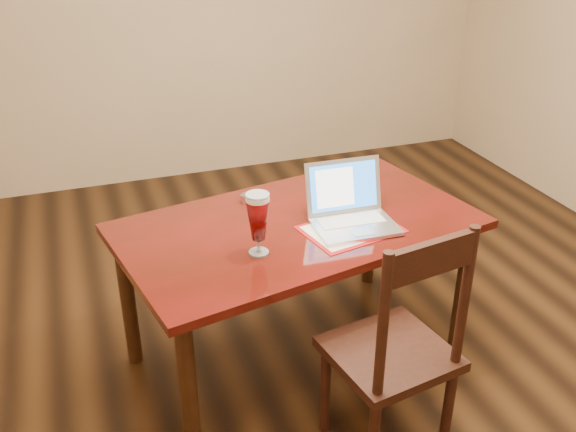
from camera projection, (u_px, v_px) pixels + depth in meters
name	position (u px, v px, depth m)	size (l,w,h in m)	color
ground	(339.00, 348.00, 3.28)	(5.00, 5.00, 0.00)	black
dining_table	(299.00, 238.00, 2.94)	(1.74, 1.19, 1.02)	#520C0B
dining_chair	(396.00, 351.00, 2.48)	(0.51, 0.50, 1.07)	black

